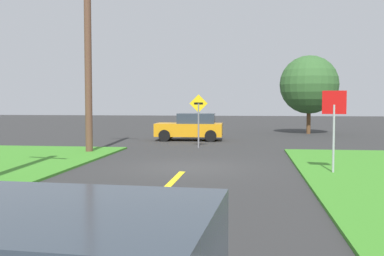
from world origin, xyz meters
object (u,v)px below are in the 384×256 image
at_px(car_approaching_junction, 191,127).
at_px(oak_tree_left, 309,85).
at_px(stop_sign, 334,116).
at_px(direction_sign, 199,115).
at_px(utility_pole_mid, 88,45).

bearing_deg(car_approaching_junction, oak_tree_left, -140.93).
bearing_deg(car_approaching_junction, stop_sign, 114.80).
xyz_separation_m(stop_sign, direction_sign, (-5.18, 7.88, -0.20)).
height_order(utility_pole_mid, direction_sign, utility_pole_mid).
distance_m(stop_sign, car_approaching_junction, 13.75).
bearing_deg(oak_tree_left, stop_sign, -94.63).
relative_size(stop_sign, car_approaching_junction, 0.66).
xyz_separation_m(direction_sign, oak_tree_left, (6.71, 11.02, 1.87)).
relative_size(car_approaching_junction, utility_pole_mid, 0.43).
xyz_separation_m(car_approaching_junction, direction_sign, (0.96, -4.38, 0.86)).
relative_size(stop_sign, oak_tree_left, 0.47).
bearing_deg(utility_pole_mid, oak_tree_left, 50.95).
relative_size(stop_sign, direction_sign, 0.99).
bearing_deg(stop_sign, oak_tree_left, -83.37).
distance_m(stop_sign, direction_sign, 9.43).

